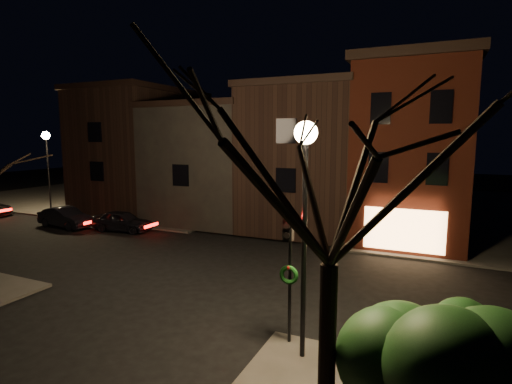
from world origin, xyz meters
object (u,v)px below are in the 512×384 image
at_px(traffic_signal, 289,255).
at_px(parked_car_b, 65,217).
at_px(street_lamp_near, 305,176).
at_px(evergreen_bush, 434,371).
at_px(street_lamp_far, 47,150).
at_px(parked_car_a, 122,221).
at_px(bare_tree_right, 333,139).

height_order(traffic_signal, parked_car_b, traffic_signal).
relative_size(street_lamp_near, evergreen_bush, 1.98).
distance_m(street_lamp_far, parked_car_b, 7.58).
xyz_separation_m(parked_car_a, parked_car_b, (-4.34, -0.76, 0.01)).
height_order(street_lamp_far, evergreen_bush, street_lamp_far).
relative_size(evergreen_bush, parked_car_b, 0.78).
relative_size(street_lamp_near, parked_car_b, 1.54).
bearing_deg(bare_tree_right, parked_car_a, 143.75).
bearing_deg(parked_car_b, bare_tree_right, -113.92).
relative_size(street_lamp_near, street_lamp_far, 1.00).
height_order(bare_tree_right, parked_car_a, bare_tree_right).
height_order(street_lamp_near, parked_car_b, street_lamp_near).
bearing_deg(bare_tree_right, evergreen_bush, 14.04).
bearing_deg(parked_car_a, street_lamp_near, -128.59).
xyz_separation_m(street_lamp_near, evergreen_bush, (3.30, -2.00, -3.52)).
xyz_separation_m(street_lamp_far, bare_tree_right, (26.50, -14.70, 0.97)).
xyz_separation_m(traffic_signal, parked_car_a, (-14.98, 9.38, -2.12)).
relative_size(street_lamp_far, evergreen_bush, 1.98).
xyz_separation_m(street_lamp_near, street_lamp_far, (-25.20, 12.20, 0.00)).
bearing_deg(parked_car_b, evergreen_bush, -110.80).
distance_m(bare_tree_right, parked_car_a, 21.63).
bearing_deg(parked_car_b, parked_car_a, -75.34).
bearing_deg(parked_car_b, street_lamp_near, -109.81).
bearing_deg(street_lamp_near, parked_car_b, 155.40).
bearing_deg(bare_tree_right, parked_car_b, 151.30).
xyz_separation_m(street_lamp_far, evergreen_bush, (28.50, -14.20, -3.52)).
relative_size(bare_tree_right, evergreen_bush, 2.60).
xyz_separation_m(street_lamp_far, parked_car_b, (5.28, -3.08, -4.49)).
distance_m(evergreen_bush, parked_car_a, 22.32).
distance_m(traffic_signal, bare_tree_right, 4.87).
height_order(bare_tree_right, evergreen_bush, bare_tree_right).
bearing_deg(street_lamp_far, street_lamp_near, -25.83).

